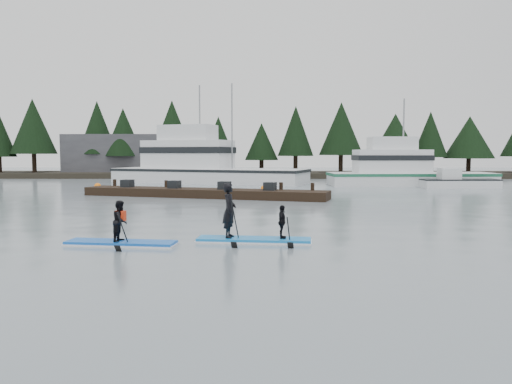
{
  "coord_description": "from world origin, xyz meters",
  "views": [
    {
      "loc": [
        0.25,
        -16.27,
        2.86
      ],
      "look_at": [
        0.0,
        6.0,
        1.1
      ],
      "focal_mm": 35.0,
      "sensor_mm": 36.0,
      "label": 1
    }
  ],
  "objects_px": {
    "fishing_boat_large": "(203,174)",
    "floating_dock": "(203,193)",
    "paddleboard_solo": "(121,231)",
    "fishing_boat_medium": "(406,178)",
    "paddleboard_duo": "(247,223)"
  },
  "relations": [
    {
      "from": "fishing_boat_large",
      "to": "paddleboard_solo",
      "type": "height_order",
      "value": "fishing_boat_large"
    },
    {
      "from": "fishing_boat_large",
      "to": "floating_dock",
      "type": "xyz_separation_m",
      "value": [
        1.77,
        -15.65,
        -0.52
      ]
    },
    {
      "from": "fishing_boat_medium",
      "to": "fishing_boat_large",
      "type": "bearing_deg",
      "value": 166.23
    },
    {
      "from": "floating_dock",
      "to": "paddleboard_duo",
      "type": "height_order",
      "value": "paddleboard_duo"
    },
    {
      "from": "floating_dock",
      "to": "paddleboard_solo",
      "type": "distance_m",
      "value": 16.69
    },
    {
      "from": "fishing_boat_medium",
      "to": "paddleboard_solo",
      "type": "xyz_separation_m",
      "value": [
        -17.02,
        -28.6,
        -0.17
      ]
    },
    {
      "from": "paddleboard_solo",
      "to": "fishing_boat_medium",
      "type": "bearing_deg",
      "value": 66.47
    },
    {
      "from": "fishing_boat_large",
      "to": "paddleboard_duo",
      "type": "xyz_separation_m",
      "value": [
        5.11,
        -31.71,
        -0.2
      ]
    },
    {
      "from": "fishing_boat_medium",
      "to": "paddleboard_duo",
      "type": "xyz_separation_m",
      "value": [
        -13.11,
        -27.99,
        -0.0
      ]
    },
    {
      "from": "fishing_boat_large",
      "to": "paddleboard_duo",
      "type": "relative_size",
      "value": 5.17
    },
    {
      "from": "fishing_boat_large",
      "to": "fishing_boat_medium",
      "type": "xyz_separation_m",
      "value": [
        18.22,
        -3.72,
        -0.2
      ]
    },
    {
      "from": "fishing_boat_large",
      "to": "floating_dock",
      "type": "height_order",
      "value": "fishing_boat_large"
    },
    {
      "from": "fishing_boat_medium",
      "to": "paddleboard_duo",
      "type": "bearing_deg",
      "value": -117.32
    },
    {
      "from": "floating_dock",
      "to": "paddleboard_solo",
      "type": "xyz_separation_m",
      "value": [
        -0.56,
        -16.68,
        0.16
      ]
    },
    {
      "from": "fishing_boat_large",
      "to": "paddleboard_solo",
      "type": "bearing_deg",
      "value": -67.95
    }
  ]
}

